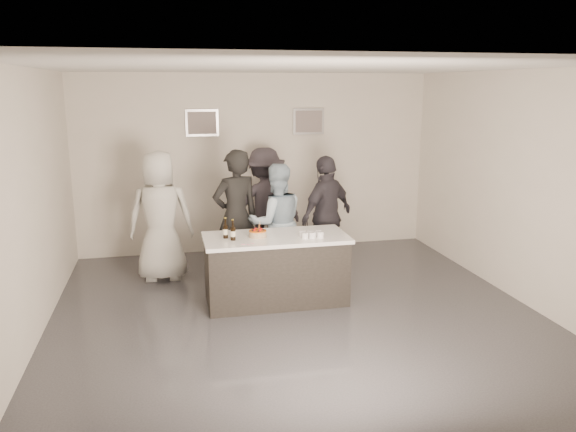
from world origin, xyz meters
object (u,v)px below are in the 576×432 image
(person_main_blue, at_px, (276,223))
(person_main_black, at_px, (236,217))
(bar_counter, at_px, (276,269))
(person_guest_back, at_px, (265,204))
(cake, at_px, (258,234))
(beer_bottle_a, at_px, (225,228))
(person_guest_left, at_px, (161,216))
(person_guest_right, at_px, (327,215))
(beer_bottle_b, at_px, (233,230))

(person_main_blue, bearing_deg, person_main_black, -9.11)
(bar_counter, height_order, person_guest_back, person_guest_back)
(cake, height_order, beer_bottle_a, beer_bottle_a)
(cake, xyz_separation_m, beer_bottle_a, (-0.41, 0.03, 0.09))
(bar_counter, relative_size, cake, 8.22)
(person_main_black, xyz_separation_m, person_guest_back, (0.59, 0.98, -0.05))
(person_guest_left, xyz_separation_m, person_guest_right, (2.43, -0.25, -0.05))
(bar_counter, bearing_deg, person_main_black, 113.53)
(person_main_black, bearing_deg, person_guest_back, -139.71)
(beer_bottle_a, height_order, person_main_blue, person_main_blue)
(person_main_black, relative_size, person_guest_left, 1.01)
(cake, xyz_separation_m, person_guest_right, (1.21, 0.98, -0.04))
(beer_bottle_a, xyz_separation_m, person_main_black, (0.24, 0.89, -0.06))
(beer_bottle_b, bearing_deg, person_main_black, 80.75)
(beer_bottle_a, relative_size, person_guest_left, 0.14)
(person_guest_right, bearing_deg, cake, 4.56)
(bar_counter, xyz_separation_m, beer_bottle_a, (-0.64, 0.03, 0.58))
(beer_bottle_b, relative_size, person_guest_back, 0.14)
(cake, distance_m, person_guest_back, 1.94)
(person_guest_back, bearing_deg, person_guest_right, 126.77)
(beer_bottle_b, relative_size, person_guest_right, 0.14)
(beer_bottle_b, distance_m, person_guest_left, 1.60)
(person_main_blue, xyz_separation_m, person_guest_left, (-1.63, 0.38, 0.09))
(beer_bottle_a, bearing_deg, person_guest_back, 65.97)
(bar_counter, distance_m, person_guest_back, 1.96)
(cake, bearing_deg, person_guest_left, 134.66)
(bar_counter, relative_size, beer_bottle_a, 7.15)
(person_guest_left, bearing_deg, bar_counter, 143.07)
(cake, bearing_deg, person_main_blue, 64.08)
(cake, bearing_deg, person_main_black, 100.20)
(bar_counter, height_order, person_guest_left, person_guest_left)
(person_guest_left, bearing_deg, person_main_blue, 170.19)
(cake, distance_m, person_guest_right, 1.56)
(person_main_blue, bearing_deg, beer_bottle_a, 42.51)
(person_main_blue, distance_m, person_guest_back, 1.05)
(bar_counter, height_order, person_main_black, person_main_black)
(person_main_black, relative_size, person_guest_right, 1.07)
(cake, relative_size, person_guest_right, 0.13)
(person_main_blue, relative_size, person_guest_left, 0.90)
(person_main_blue, relative_size, person_guest_right, 0.96)
(beer_bottle_b, height_order, person_main_blue, person_main_blue)
(person_guest_back, bearing_deg, beer_bottle_b, 65.33)
(person_main_black, relative_size, person_main_blue, 1.12)
(beer_bottle_a, xyz_separation_m, person_guest_right, (1.62, 0.96, -0.13))
(beer_bottle_a, height_order, person_guest_left, person_guest_left)
(beer_bottle_a, relative_size, person_guest_right, 0.14)
(person_main_black, height_order, person_guest_right, person_main_black)
(person_guest_left, distance_m, person_guest_back, 1.77)
(person_guest_left, relative_size, person_guest_right, 1.06)
(bar_counter, distance_m, person_guest_left, 1.97)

